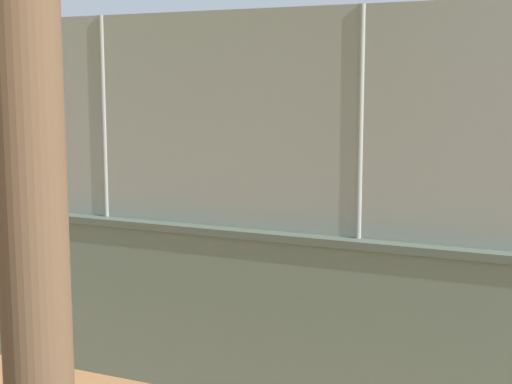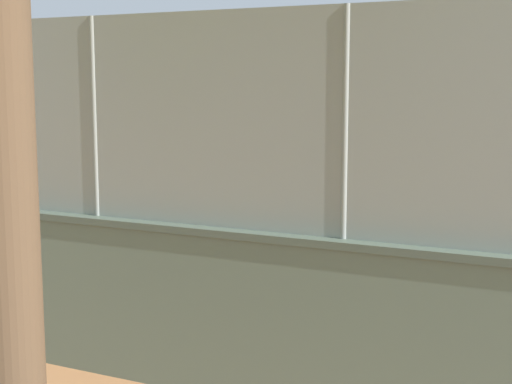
% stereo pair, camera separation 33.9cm
% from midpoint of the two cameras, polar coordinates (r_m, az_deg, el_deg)
% --- Properties ---
extents(ground_plane, '(260.00, 260.00, 0.00)m').
position_cam_midpoint_polar(ground_plane, '(21.57, 11.74, -0.99)').
color(ground_plane, '#A36B42').
extents(perimeter_wall, '(30.92, 1.42, 1.88)m').
position_cam_midpoint_polar(perimeter_wall, '(9.14, -10.72, -7.52)').
color(perimeter_wall, slate).
rests_on(perimeter_wall, ground_plane).
extents(fence_panel_on_wall, '(30.36, 1.07, 2.29)m').
position_cam_midpoint_polar(fence_panel_on_wall, '(8.80, -11.08, 5.59)').
color(fence_panel_on_wall, gray).
rests_on(fence_panel_on_wall, perimeter_wall).
extents(player_baseline_waiting, '(0.73, 1.25, 1.67)m').
position_cam_midpoint_polar(player_baseline_waiting, '(16.35, -2.88, -0.24)').
color(player_baseline_waiting, '#B2B2B2').
rests_on(player_baseline_waiting, ground_plane).
extents(player_near_wall_returning, '(1.01, 0.69, 1.56)m').
position_cam_midpoint_polar(player_near_wall_returning, '(19.98, -6.32, 1.04)').
color(player_near_wall_returning, black).
rests_on(player_near_wall_returning, ground_plane).
extents(sports_ball, '(0.13, 0.13, 0.13)m').
position_cam_midpoint_polar(sports_ball, '(13.89, -1.77, -5.66)').
color(sports_ball, orange).
rests_on(sports_ball, ground_plane).
extents(courtside_bench, '(1.61, 0.43, 0.87)m').
position_cam_midpoint_polar(courtside_bench, '(11.63, -10.71, -6.55)').
color(courtside_bench, gray).
rests_on(courtside_bench, ground_plane).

